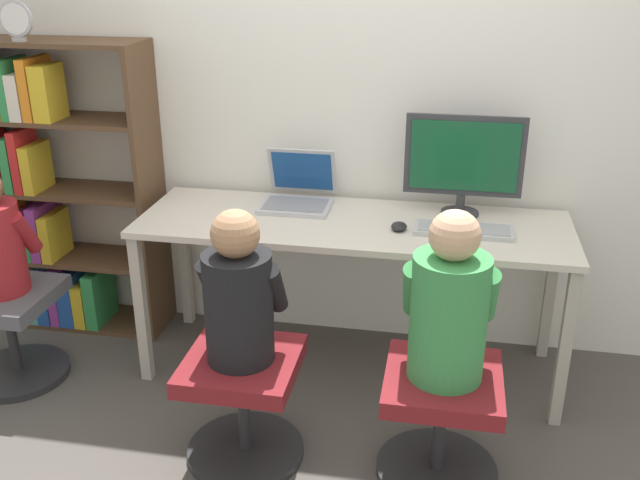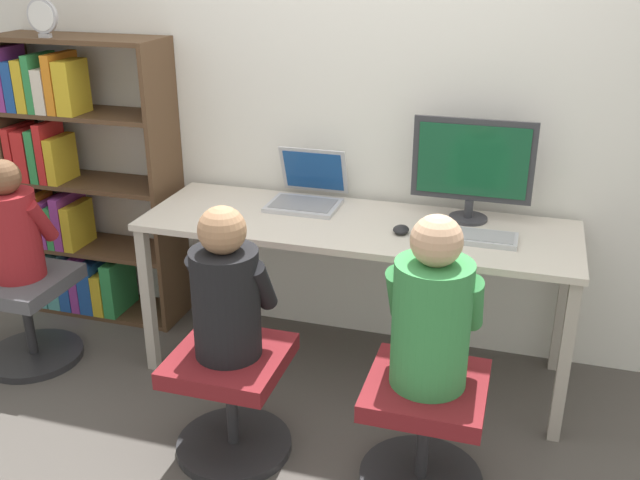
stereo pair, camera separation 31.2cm
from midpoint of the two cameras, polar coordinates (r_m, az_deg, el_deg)
ground_plane at (r=3.36m, az=4.04°, el=-13.08°), size 14.00×14.00×0.00m
wall_back at (r=3.50m, az=7.35°, el=11.62°), size 10.00×0.05×2.60m
desk at (r=3.30m, az=5.66°, el=0.07°), size 1.99×0.65×0.78m
desktop_monitor at (r=3.31m, az=14.76°, el=5.65°), size 0.54×0.18×0.47m
laptop at (r=3.48m, az=1.51°, el=3.69°), size 0.34×0.34×0.26m
keyboard at (r=3.17m, az=14.42°, el=0.25°), size 0.43×0.17×0.03m
computer_mouse_by_keyboard at (r=3.17m, az=9.32°, el=0.77°), size 0.07×0.09×0.03m
office_chair_left at (r=2.84m, az=11.57°, el=-14.36°), size 0.48×0.48×0.46m
office_chair_right at (r=2.95m, az=-4.05°, el=-12.24°), size 0.48×0.48×0.46m
person_at_monitor at (r=2.58m, az=12.41°, el=-5.75°), size 0.34×0.31×0.66m
person_at_laptop at (r=2.72m, az=-4.29°, el=-4.15°), size 0.32×0.29×0.61m
bookshelf at (r=4.05m, az=-17.14°, el=3.65°), size 0.91×0.33×1.53m
desk_clock at (r=3.79m, az=-19.09°, el=16.50°), size 0.16×0.03×0.18m
office_chair_side at (r=3.77m, az=-20.27°, el=-5.41°), size 0.48×0.48×0.46m
person_near_shelf at (r=3.60m, az=-21.18°, el=0.96°), size 0.31×0.28×0.58m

